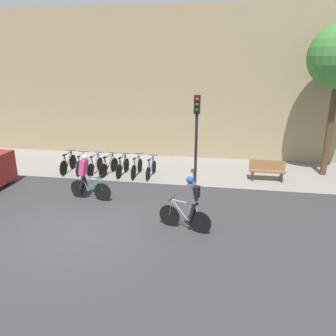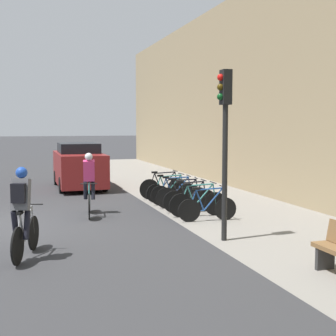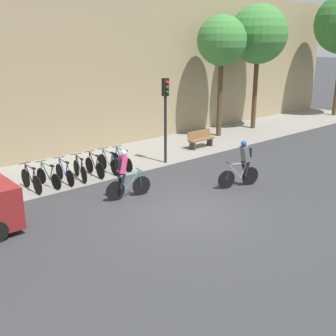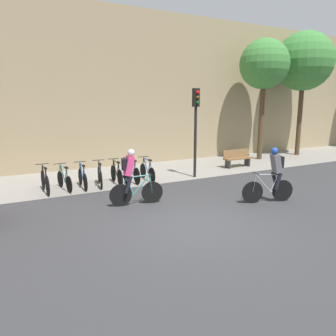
% 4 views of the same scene
% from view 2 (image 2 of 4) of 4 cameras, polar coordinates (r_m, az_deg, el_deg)
% --- Properties ---
extents(kerb_strip, '(44.00, 4.50, 0.01)m').
position_cam_2_polar(kerb_strip, '(14.32, 8.33, -5.20)').
color(kerb_strip, gray).
rests_on(kerb_strip, ground).
extents(building_facade, '(44.00, 0.60, 7.83)m').
position_cam_2_polar(building_facade, '(15.43, 17.21, 9.95)').
color(building_facade, '#9E8966').
rests_on(building_facade, ground).
extents(cyclist_pink, '(1.73, 0.52, 1.80)m').
position_cam_2_polar(cyclist_pink, '(13.66, -9.60, -1.73)').
color(cyclist_pink, black).
rests_on(cyclist_pink, ground).
extents(cyclist_grey, '(1.71, 0.63, 1.80)m').
position_cam_2_polar(cyclist_grey, '(9.40, -17.32, -5.06)').
color(cyclist_grey, black).
rests_on(cyclist_grey, ground).
extents(parked_bike_0, '(0.46, 1.74, 0.99)m').
position_cam_2_polar(parked_bike_0, '(16.47, -0.56, -2.33)').
color(parked_bike_0, black).
rests_on(parked_bike_0, ground).
extents(parked_bike_1, '(0.46, 1.66, 0.95)m').
position_cam_2_polar(parked_bike_1, '(15.83, 0.15, -2.74)').
color(parked_bike_1, black).
rests_on(parked_bike_1, ground).
extents(parked_bike_2, '(0.46, 1.67, 0.96)m').
position_cam_2_polar(parked_bike_2, '(15.19, 0.93, -3.06)').
color(parked_bike_2, black).
rests_on(parked_bike_2, ground).
extents(parked_bike_3, '(0.50, 1.64, 0.97)m').
position_cam_2_polar(parked_bike_3, '(14.56, 1.78, -3.40)').
color(parked_bike_3, black).
rests_on(parked_bike_3, ground).
extents(parked_bike_4, '(0.46, 1.65, 0.97)m').
position_cam_2_polar(parked_bike_4, '(13.92, 2.70, -3.80)').
color(parked_bike_4, black).
rests_on(parked_bike_4, ground).
extents(parked_bike_5, '(0.46, 1.72, 0.97)m').
position_cam_2_polar(parked_bike_5, '(13.30, 3.72, -4.21)').
color(parked_bike_5, black).
rests_on(parked_bike_5, ground).
extents(parked_bike_6, '(0.46, 1.65, 0.95)m').
position_cam_2_polar(parked_bike_6, '(12.68, 4.83, -4.77)').
color(parked_bike_6, black).
rests_on(parked_bike_6, ground).
extents(traffic_light_pole, '(0.26, 0.30, 3.79)m').
position_cam_2_polar(traffic_light_pole, '(10.40, 6.94, 5.38)').
color(traffic_light_pole, black).
rests_on(traffic_light_pole, ground).
extents(parked_car, '(4.30, 1.84, 1.85)m').
position_cam_2_polar(parked_car, '(19.59, -10.80, 0.21)').
color(parked_car, maroon).
rests_on(parked_car, ground).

